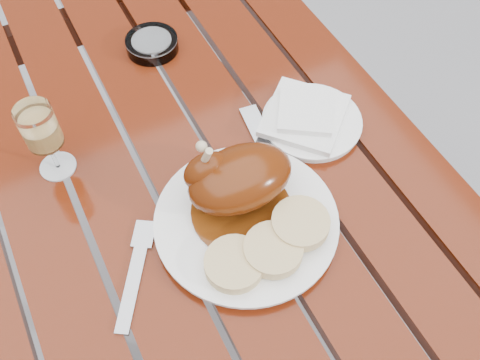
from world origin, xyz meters
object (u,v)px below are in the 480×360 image
ashtray (152,44)px  dinner_plate (246,222)px  table (201,276)px  wine_glass (46,141)px  side_plate (312,122)px

ashtray → dinner_plate: bearing=-92.5°
table → dinner_plate: dinner_plate is taller
wine_glass → ashtray: wine_glass is taller
dinner_plate → wine_glass: bearing=133.5°
dinner_plate → ashtray: size_ratio=2.78×
table → side_plate: (0.24, 0.01, 0.38)m
side_plate → ashtray: bearing=119.8°
table → side_plate: bearing=2.0°
wine_glass → dinner_plate: bearing=-46.5°
table → ashtray: bearing=78.2°
table → side_plate: side_plate is taller
ashtray → wine_glass: bearing=-141.6°
dinner_plate → ashtray: ashtray is taller
table → ashtray: (0.07, 0.31, 0.39)m
table → wine_glass: wine_glass is taller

